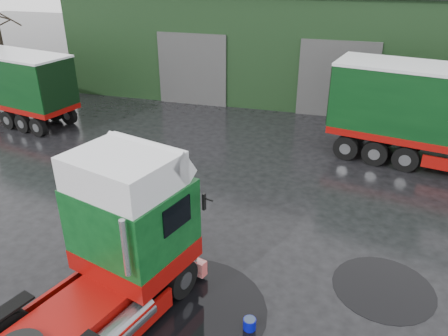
# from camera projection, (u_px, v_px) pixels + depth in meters

# --- Properties ---
(ground) EXTENTS (100.00, 100.00, 0.00)m
(ground) POSITION_uv_depth(u_px,v_px,m) (227.00, 272.00, 12.04)
(ground) COLOR black
(warehouse) EXTENTS (32.40, 12.40, 6.30)m
(warehouse) POSITION_uv_depth(u_px,v_px,m) (344.00, 38.00, 27.40)
(warehouse) COLOR black
(warehouse) RESTS_ON ground
(hero_tractor) EXTENTS (4.42, 6.90, 3.97)m
(hero_tractor) POSITION_uv_depth(u_px,v_px,m) (74.00, 265.00, 9.21)
(hero_tractor) COLOR #0C4118
(hero_tractor) RESTS_ON ground
(wash_bucket) EXTENTS (0.36, 0.36, 0.29)m
(wash_bucket) POSITION_uv_depth(u_px,v_px,m) (250.00, 324.00, 10.16)
(wash_bucket) COLOR #060B90
(wash_bucket) RESTS_ON ground
(puddle_0) EXTENTS (3.99, 3.99, 0.01)m
(puddle_0) POSITION_uv_depth(u_px,v_px,m) (187.00, 310.00, 10.75)
(puddle_0) COLOR black
(puddle_0) RESTS_ON ground
(puddle_1) EXTENTS (2.63, 2.63, 0.01)m
(puddle_1) POSITION_uv_depth(u_px,v_px,m) (383.00, 288.00, 11.45)
(puddle_1) COLOR black
(puddle_1) RESTS_ON ground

